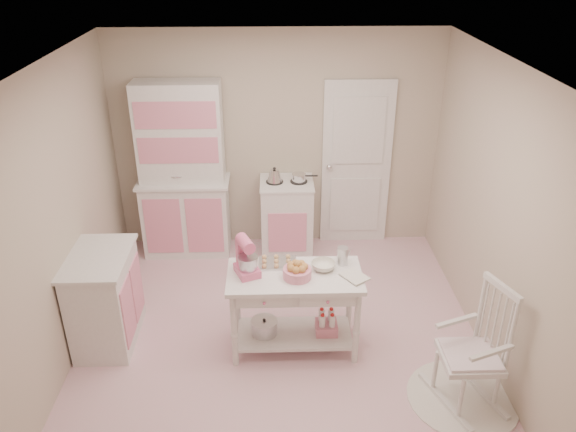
# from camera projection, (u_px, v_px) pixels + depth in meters

# --- Properties ---
(room_shell) EXTENTS (3.84, 3.84, 2.62)m
(room_shell) POSITION_uv_depth(u_px,v_px,m) (279.00, 179.00, 4.73)
(room_shell) COLOR pink
(room_shell) RESTS_ON ground
(door) EXTENTS (0.82, 0.05, 2.04)m
(door) POSITION_uv_depth(u_px,v_px,m) (356.00, 164.00, 6.70)
(door) COLOR white
(door) RESTS_ON ground
(hutch) EXTENTS (1.06, 0.50, 2.08)m
(hutch) POSITION_uv_depth(u_px,v_px,m) (182.00, 172.00, 6.45)
(hutch) COLOR white
(hutch) RESTS_ON ground
(stove) EXTENTS (0.62, 0.57, 0.92)m
(stove) POSITION_uv_depth(u_px,v_px,m) (287.00, 217.00, 6.70)
(stove) COLOR white
(stove) RESTS_ON ground
(base_cabinet) EXTENTS (0.54, 0.84, 0.92)m
(base_cabinet) POSITION_uv_depth(u_px,v_px,m) (105.00, 299.00, 5.21)
(base_cabinet) COLOR white
(base_cabinet) RESTS_ON ground
(lace_rug) EXTENTS (0.92, 0.92, 0.01)m
(lace_rug) POSITION_uv_depth(u_px,v_px,m) (462.00, 398.00, 4.72)
(lace_rug) COLOR white
(lace_rug) RESTS_ON ground
(rocking_chair) EXTENTS (0.70, 0.84, 1.10)m
(rocking_chair) POSITION_uv_depth(u_px,v_px,m) (472.00, 347.00, 4.47)
(rocking_chair) COLOR white
(rocking_chair) RESTS_ON ground
(work_table) EXTENTS (1.20, 0.60, 0.80)m
(work_table) POSITION_uv_depth(u_px,v_px,m) (294.00, 311.00, 5.14)
(work_table) COLOR white
(work_table) RESTS_ON ground
(stand_mixer) EXTENTS (0.29, 0.34, 0.34)m
(stand_mixer) POSITION_uv_depth(u_px,v_px,m) (247.00, 257.00, 4.89)
(stand_mixer) COLOR #E15F8B
(stand_mixer) RESTS_ON work_table
(cookie_tray) EXTENTS (0.34, 0.24, 0.02)m
(cookie_tray) POSITION_uv_depth(u_px,v_px,m) (277.00, 263.00, 5.11)
(cookie_tray) COLOR silver
(cookie_tray) RESTS_ON work_table
(bread_basket) EXTENTS (0.25, 0.25, 0.09)m
(bread_basket) POSITION_uv_depth(u_px,v_px,m) (297.00, 273.00, 4.90)
(bread_basket) COLOR pink
(bread_basket) RESTS_ON work_table
(mixing_bowl) EXTENTS (0.22, 0.22, 0.07)m
(mixing_bowl) POSITION_uv_depth(u_px,v_px,m) (323.00, 266.00, 5.02)
(mixing_bowl) COLOR silver
(mixing_bowl) RESTS_ON work_table
(metal_pitcher) EXTENTS (0.10, 0.10, 0.17)m
(metal_pitcher) POSITION_uv_depth(u_px,v_px,m) (343.00, 256.00, 5.08)
(metal_pitcher) COLOR silver
(metal_pitcher) RESTS_ON work_table
(recipe_book) EXTENTS (0.27, 0.29, 0.02)m
(recipe_book) POSITION_uv_depth(u_px,v_px,m) (347.00, 280.00, 4.86)
(recipe_book) COLOR silver
(recipe_book) RESTS_ON work_table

